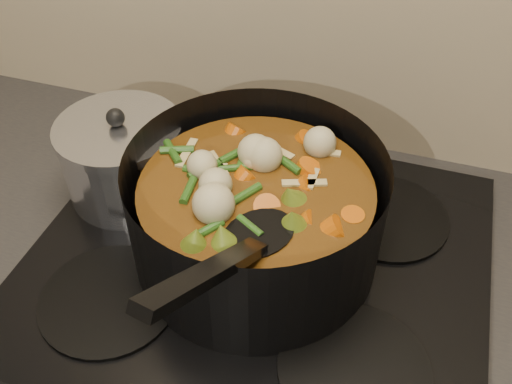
% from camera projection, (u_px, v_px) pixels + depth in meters
% --- Properties ---
extents(stovetop, '(0.62, 0.54, 0.03)m').
position_uv_depth(stovetop, '(258.00, 260.00, 0.80)').
color(stovetop, black).
rests_on(stovetop, counter).
extents(stockpot, '(0.43, 0.50, 0.24)m').
position_uv_depth(stockpot, '(256.00, 214.00, 0.74)').
color(stockpot, black).
rests_on(stockpot, stovetop).
extents(saucepan, '(0.18, 0.18, 0.15)m').
position_uv_depth(saucepan, '(124.00, 159.00, 0.85)').
color(saucepan, silver).
rests_on(saucepan, stovetop).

